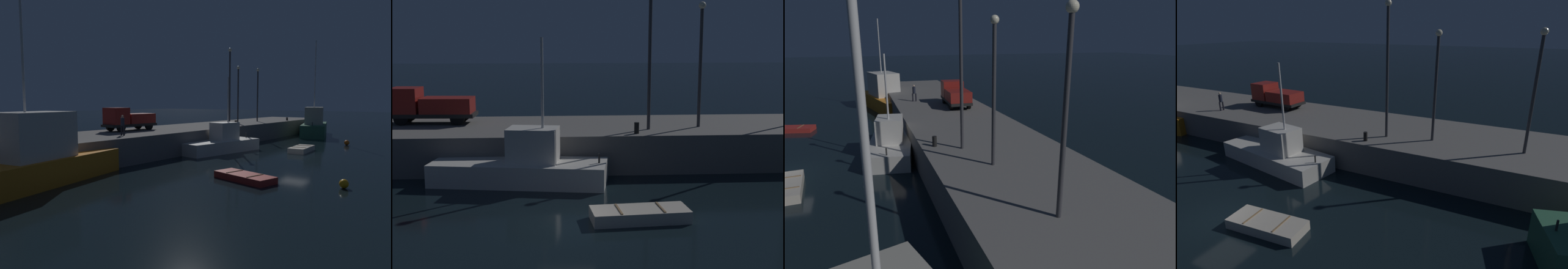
# 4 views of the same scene
# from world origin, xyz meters

# --- Properties ---
(ground_plane) EXTENTS (320.00, 320.00, 0.00)m
(ground_plane) POSITION_xyz_m (0.00, 0.00, 0.00)
(ground_plane) COLOR black
(pier_quay) EXTENTS (60.40, 8.51, 2.25)m
(pier_quay) POSITION_xyz_m (0.00, 12.59, 1.13)
(pier_quay) COLOR slate
(pier_quay) RESTS_ON ground
(fishing_trawler_red) EXTENTS (9.60, 4.53, 7.68)m
(fishing_trawler_red) POSITION_xyz_m (-2.11, 7.04, 0.92)
(fishing_trawler_red) COLOR silver
(fishing_trawler_red) RESTS_ON ground
(dinghy_orange_near) EXTENTS (4.23, 1.94, 0.57)m
(dinghy_orange_near) POSITION_xyz_m (3.12, 0.54, 0.27)
(dinghy_orange_near) COLOR beige
(dinghy_orange_near) RESTS_ON ground
(lamp_post_west) EXTENTS (0.44, 0.44, 9.38)m
(lamp_post_west) POSITION_xyz_m (5.27, 10.67, 7.64)
(lamp_post_west) COLOR #38383D
(lamp_post_west) RESTS_ON pier_quay
(lamp_post_east) EXTENTS (0.44, 0.44, 7.54)m
(lamp_post_east) POSITION_xyz_m (8.52, 11.42, 6.69)
(lamp_post_east) COLOR #38383D
(lamp_post_east) RESTS_ON pier_quay
(utility_truck) EXTENTS (5.59, 2.29, 2.30)m
(utility_truck) POSITION_xyz_m (-8.34, 13.93, 3.40)
(utility_truck) COLOR black
(utility_truck) RESTS_ON pier_quay
(bollard_west) EXTENTS (0.28, 0.28, 0.65)m
(bollard_west) POSITION_xyz_m (4.32, 9.16, 2.58)
(bollard_west) COLOR black
(bollard_west) RESTS_ON pier_quay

